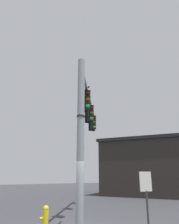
{
  "coord_description": "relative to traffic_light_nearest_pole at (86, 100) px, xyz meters",
  "views": [
    {
      "loc": [
        3.82,
        7.57,
        2.03
      ],
      "look_at": [
        -2.32,
        -3.41,
        5.7
      ],
      "focal_mm": 34.29,
      "sensor_mm": 36.0,
      "label": 1
    }
  ],
  "objects": [
    {
      "name": "traffic_light_nearest_pole",
      "position": [
        0.0,
        0.0,
        0.0
      ],
      "size": [
        0.54,
        0.49,
        1.31
      ],
      "color": "black"
    },
    {
      "name": "mast_arm",
      "position": [
        -1.12,
        -1.67,
        0.77
      ],
      "size": [
        4.6,
        6.69,
        0.14
      ],
      "primitive_type": "cylinder",
      "rotation": [
        0.0,
        1.57,
        4.12
      ],
      "color": "gray"
    },
    {
      "name": "fire_hydrant",
      "position": [
        1.95,
        0.25,
        -5.31
      ],
      "size": [
        0.35,
        0.24,
        0.82
      ],
      "color": "yellow",
      "rests_on": "ground"
    },
    {
      "name": "storefront_building",
      "position": [
        -12.14,
        -7.81,
        -2.97
      ],
      "size": [
        12.0,
        12.2,
        5.48
      ],
      "color": "#282321",
      "rests_on": "ground"
    },
    {
      "name": "street_name_sign",
      "position": [
        0.96,
        1.39,
        -1.42
      ],
      "size": [
        0.86,
        1.18,
        0.22
      ],
      "color": "#147238"
    },
    {
      "name": "traffic_light_mid_inner",
      "position": [
        -1.41,
        -2.08,
        0.0
      ],
      "size": [
        0.54,
        0.49,
        1.31
      ],
      "color": "black"
    },
    {
      "name": "historical_marker",
      "position": [
        -1.41,
        2.45,
        -4.32
      ],
      "size": [
        0.6,
        0.08,
        2.13
      ],
      "color": "#333333",
      "rests_on": "ground"
    },
    {
      "name": "bird_flying",
      "position": [
        -3.27,
        -5.74,
        3.49
      ],
      "size": [
        0.31,
        0.41,
        0.11
      ],
      "color": "black"
    },
    {
      "name": "signal_pole",
      "position": [
        1.13,
        1.64,
        -2.27
      ],
      "size": [
        0.3,
        0.3,
        6.9
      ],
      "primitive_type": "cylinder",
      "color": "gray",
      "rests_on": "ground"
    },
    {
      "name": "traffic_light_mid_outer",
      "position": [
        -2.82,
        -4.15,
        0.0
      ],
      "size": [
        0.54,
        0.49,
        1.31
      ],
      "color": "black"
    }
  ]
}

